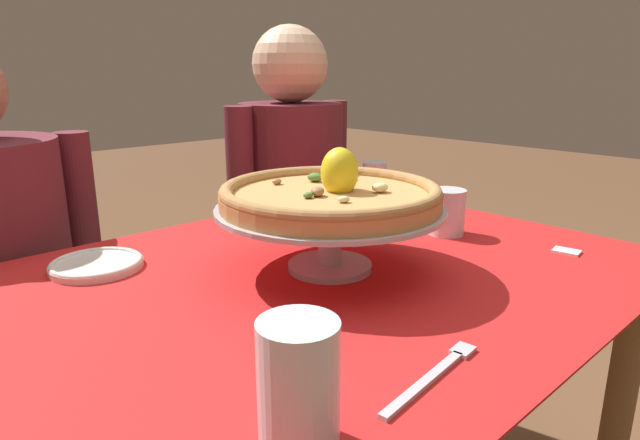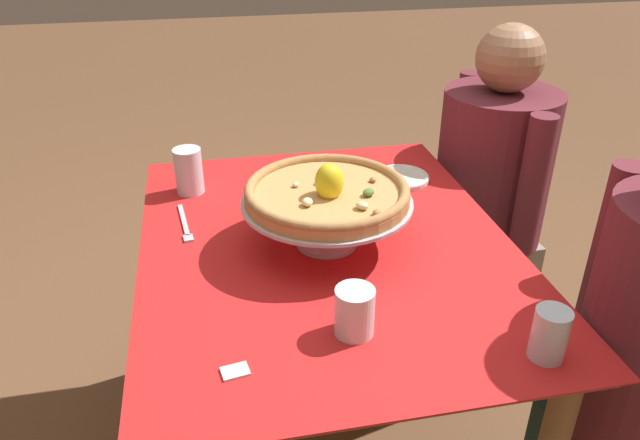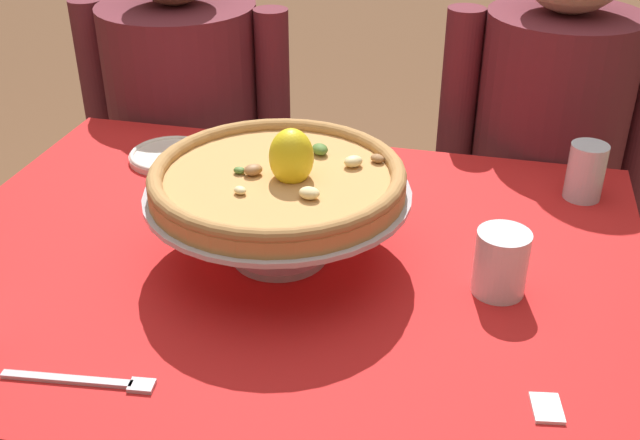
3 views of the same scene
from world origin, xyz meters
name	(u,v)px [view 3 (image 3 of 3)]	position (x,y,z in m)	size (l,w,h in m)	color
dining_table	(282,313)	(0.00, 0.00, 0.63)	(1.15, 0.91, 0.75)	olive
pizza_stand	(281,206)	(0.00, 0.00, 0.84)	(0.41, 0.41, 0.12)	#B7B7C1
pizza	(281,178)	(0.01, 0.00, 0.89)	(0.39, 0.39, 0.10)	tan
water_glass_back_right	(585,175)	(0.48, 0.32, 0.79)	(0.07, 0.07, 0.10)	silver
water_glass_side_right	(500,265)	(0.34, -0.02, 0.79)	(0.08, 0.08, 0.10)	white
side_plate	(171,155)	(-0.31, 0.29, 0.76)	(0.16, 0.16, 0.02)	silver
dinner_fork	(87,381)	(-0.16, -0.34, 0.75)	(0.20, 0.04, 0.01)	#B7B7C1
sugar_packet	(547,408)	(0.41, -0.26, 0.75)	(0.05, 0.04, 0.01)	white
diner_left	(190,156)	(-0.43, 0.65, 0.58)	(0.53, 0.39, 1.17)	gray
diner_right	(539,193)	(0.43, 0.62, 0.59)	(0.48, 0.33, 1.23)	#1E3833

